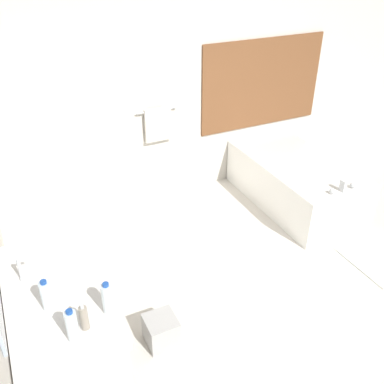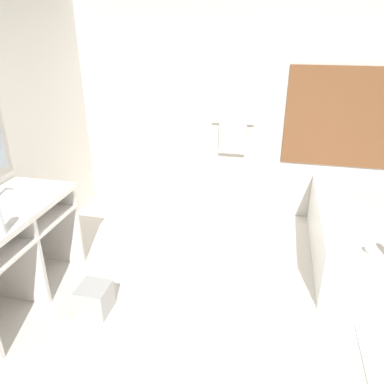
# 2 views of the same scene
# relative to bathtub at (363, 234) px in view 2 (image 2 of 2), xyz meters

# --- Properties ---
(ground_plane) EXTENTS (16.00, 16.00, 0.00)m
(ground_plane) POSITION_rel_bathtub_xyz_m (-1.13, -1.34, -0.31)
(ground_plane) COLOR silver
(ground_plane) RESTS_ON ground
(wall_back_with_blinds) EXTENTS (7.40, 0.13, 2.70)m
(wall_back_with_blinds) POSITION_rel_bathtub_xyz_m (-1.09, 0.89, 1.04)
(wall_back_with_blinds) COLOR silver
(wall_back_with_blinds) RESTS_ON ground_plane
(vanity_counter) EXTENTS (0.64, 1.26, 0.88)m
(vanity_counter) POSITION_rel_bathtub_xyz_m (-3.00, -1.25, 0.33)
(vanity_counter) COLOR white
(vanity_counter) RESTS_ON ground_plane
(bathtub) EXTENTS (0.91, 1.70, 0.68)m
(bathtub) POSITION_rel_bathtub_xyz_m (0.00, 0.00, 0.00)
(bathtub) COLOR white
(bathtub) RESTS_ON ground_plane
(waste_bin) EXTENTS (0.25, 0.25, 0.25)m
(waste_bin) POSITION_rel_bathtub_xyz_m (-2.28, -1.28, -0.18)
(waste_bin) COLOR #B2B2B2
(waste_bin) RESTS_ON ground_plane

